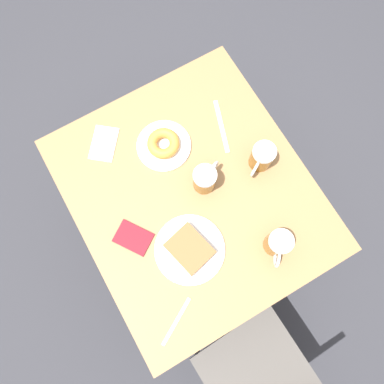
{
  "coord_description": "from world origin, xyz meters",
  "views": [
    {
      "loc": [
        0.17,
        0.29,
        2.08
      ],
      "look_at": [
        0.0,
        0.0,
        0.78
      ],
      "focal_mm": 35.0,
      "sensor_mm": 36.0,
      "label": 1
    }
  ],
  "objects_px": {
    "plate_with_cake": "(190,249)",
    "beer_mug_center": "(262,157)",
    "beer_mug_right": "(278,244)",
    "beer_mug_left": "(205,179)",
    "fork": "(176,321)",
    "napkin_folded": "(104,144)",
    "knife": "(221,126)",
    "passport_near_edge": "(133,238)",
    "plate_with_donut": "(163,145)"
  },
  "relations": [
    {
      "from": "plate_with_cake",
      "to": "beer_mug_center",
      "type": "distance_m",
      "value": 0.41
    },
    {
      "from": "plate_with_cake",
      "to": "beer_mug_right",
      "type": "relative_size",
      "value": 2.15
    },
    {
      "from": "beer_mug_left",
      "to": "beer_mug_right",
      "type": "xyz_separation_m",
      "value": [
        -0.1,
        0.32,
        0.0
      ]
    },
    {
      "from": "plate_with_cake",
      "to": "fork",
      "type": "height_order",
      "value": "plate_with_cake"
    },
    {
      "from": "beer_mug_center",
      "to": "beer_mug_right",
      "type": "height_order",
      "value": "same"
    },
    {
      "from": "napkin_folded",
      "to": "plate_with_cake",
      "type": "bearing_deg",
      "value": 99.25
    },
    {
      "from": "knife",
      "to": "passport_near_edge",
      "type": "distance_m",
      "value": 0.53
    },
    {
      "from": "fork",
      "to": "passport_near_edge",
      "type": "xyz_separation_m",
      "value": [
        -0.01,
        -0.32,
        0.0
      ]
    },
    {
      "from": "fork",
      "to": "passport_near_edge",
      "type": "distance_m",
      "value": 0.32
    },
    {
      "from": "beer_mug_center",
      "to": "plate_with_donut",
      "type": "bearing_deg",
      "value": -40.09
    },
    {
      "from": "knife",
      "to": "passport_near_edge",
      "type": "xyz_separation_m",
      "value": [
        0.49,
        0.21,
        0.0
      ]
    },
    {
      "from": "napkin_folded",
      "to": "fork",
      "type": "relative_size",
      "value": 1.04
    },
    {
      "from": "beer_mug_left",
      "to": "fork",
      "type": "xyz_separation_m",
      "value": [
        0.33,
        0.37,
        -0.06
      ]
    },
    {
      "from": "beer_mug_right",
      "to": "knife",
      "type": "relative_size",
      "value": 0.54
    },
    {
      "from": "beer_mug_right",
      "to": "beer_mug_center",
      "type": "bearing_deg",
      "value": -112.42
    },
    {
      "from": "beer_mug_left",
      "to": "fork",
      "type": "distance_m",
      "value": 0.49
    },
    {
      "from": "passport_near_edge",
      "to": "beer_mug_right",
      "type": "bearing_deg",
      "value": 146.8
    },
    {
      "from": "plate_with_donut",
      "to": "beer_mug_right",
      "type": "relative_size",
      "value": 1.77
    },
    {
      "from": "plate_with_donut",
      "to": "napkin_folded",
      "type": "distance_m",
      "value": 0.23
    },
    {
      "from": "beer_mug_right",
      "to": "napkin_folded",
      "type": "distance_m",
      "value": 0.73
    },
    {
      "from": "beer_mug_center",
      "to": "fork",
      "type": "height_order",
      "value": "beer_mug_center"
    },
    {
      "from": "beer_mug_center",
      "to": "knife",
      "type": "distance_m",
      "value": 0.21
    },
    {
      "from": "plate_with_cake",
      "to": "beer_mug_left",
      "type": "distance_m",
      "value": 0.25
    },
    {
      "from": "plate_with_cake",
      "to": "plate_with_donut",
      "type": "relative_size",
      "value": 1.21
    },
    {
      "from": "napkin_folded",
      "to": "beer_mug_left",
      "type": "bearing_deg",
      "value": 127.7
    },
    {
      "from": "beer_mug_center",
      "to": "fork",
      "type": "relative_size",
      "value": 0.74
    },
    {
      "from": "plate_with_donut",
      "to": "plate_with_cake",
      "type": "bearing_deg",
      "value": 74.63
    },
    {
      "from": "beer_mug_left",
      "to": "fork",
      "type": "bearing_deg",
      "value": 48.44
    },
    {
      "from": "beer_mug_center",
      "to": "passport_near_edge",
      "type": "distance_m",
      "value": 0.54
    },
    {
      "from": "plate_with_cake",
      "to": "passport_near_edge",
      "type": "distance_m",
      "value": 0.2
    },
    {
      "from": "fork",
      "to": "beer_mug_left",
      "type": "bearing_deg",
      "value": -131.56
    },
    {
      "from": "beer_mug_right",
      "to": "napkin_folded",
      "type": "height_order",
      "value": "beer_mug_right"
    },
    {
      "from": "beer_mug_left",
      "to": "beer_mug_center",
      "type": "bearing_deg",
      "value": 171.56
    },
    {
      "from": "beer_mug_right",
      "to": "passport_near_edge",
      "type": "relative_size",
      "value": 0.75
    },
    {
      "from": "beer_mug_left",
      "to": "knife",
      "type": "xyz_separation_m",
      "value": [
        -0.17,
        -0.16,
        -0.06
      ]
    },
    {
      "from": "knife",
      "to": "passport_near_edge",
      "type": "relative_size",
      "value": 1.38
    },
    {
      "from": "beer_mug_center",
      "to": "passport_near_edge",
      "type": "xyz_separation_m",
      "value": [
        0.54,
        0.02,
        -0.05
      ]
    },
    {
      "from": "plate_with_cake",
      "to": "napkin_folded",
      "type": "xyz_separation_m",
      "value": [
        0.08,
        -0.51,
        -0.01
      ]
    },
    {
      "from": "fork",
      "to": "passport_near_edge",
      "type": "height_order",
      "value": "passport_near_edge"
    },
    {
      "from": "beer_mug_center",
      "to": "knife",
      "type": "relative_size",
      "value": 0.55
    },
    {
      "from": "plate_with_donut",
      "to": "passport_near_edge",
      "type": "height_order",
      "value": "plate_with_donut"
    },
    {
      "from": "plate_with_cake",
      "to": "beer_mug_right",
      "type": "bearing_deg",
      "value": 152.63
    },
    {
      "from": "beer_mug_left",
      "to": "knife",
      "type": "distance_m",
      "value": 0.24
    },
    {
      "from": "plate_with_donut",
      "to": "beer_mug_left",
      "type": "bearing_deg",
      "value": 107.06
    },
    {
      "from": "beer_mug_left",
      "to": "napkin_folded",
      "type": "height_order",
      "value": "beer_mug_left"
    },
    {
      "from": "napkin_folded",
      "to": "fork",
      "type": "xyz_separation_m",
      "value": [
        0.08,
        0.69,
        -0.0
      ]
    },
    {
      "from": "beer_mug_right",
      "to": "fork",
      "type": "relative_size",
      "value": 0.73
    },
    {
      "from": "plate_with_cake",
      "to": "beer_mug_right",
      "type": "height_order",
      "value": "beer_mug_right"
    },
    {
      "from": "napkin_folded",
      "to": "fork",
      "type": "height_order",
      "value": "same"
    },
    {
      "from": "plate_with_cake",
      "to": "plate_with_donut",
      "type": "xyz_separation_m",
      "value": [
        -0.11,
        -0.39,
        0.0
      ]
    }
  ]
}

